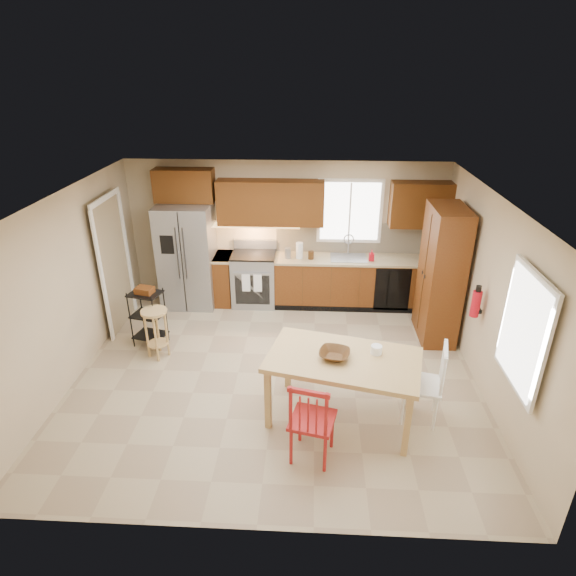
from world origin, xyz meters
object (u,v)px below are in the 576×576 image
(chair_red, at_px, (313,418))
(dining_table, at_px, (342,389))
(range_stove, at_px, (254,279))
(bar_stool, at_px, (157,334))
(pantry, at_px, (441,275))
(table_bowl, at_px, (334,358))
(chair_white, at_px, (422,383))
(table_jar, at_px, (376,351))
(utility_cart, at_px, (148,318))
(fire_extinguisher, at_px, (476,304))
(refrigerator, at_px, (188,256))
(soap_bottle, at_px, (372,255))

(chair_red, bearing_deg, dining_table, 75.11)
(range_stove, distance_m, bar_stool, 2.20)
(pantry, xyz_separation_m, table_bowl, (-1.68, -2.07, -0.18))
(range_stove, xyz_separation_m, chair_red, (1.06, -3.70, 0.05))
(chair_white, bearing_deg, table_jar, 97.41)
(table_jar, distance_m, utility_cart, 3.58)
(chair_white, bearing_deg, bar_stool, 85.17)
(utility_cart, bearing_deg, pantry, 20.23)
(fire_extinguisher, distance_m, chair_red, 2.76)
(pantry, bearing_deg, bar_stool, -168.76)
(refrigerator, xyz_separation_m, utility_cart, (-0.30, -1.42, -0.45))
(table_jar, bearing_deg, refrigerator, 135.60)
(pantry, bearing_deg, chair_red, -125.27)
(dining_table, distance_m, bar_stool, 2.91)
(chair_white, relative_size, bar_stool, 1.34)
(soap_bottle, bearing_deg, chair_white, -83.56)
(dining_table, distance_m, table_bowl, 0.45)
(fire_extinguisher, relative_size, table_jar, 2.14)
(fire_extinguisher, bearing_deg, table_bowl, -151.61)
(refrigerator, distance_m, chair_red, 4.28)
(fire_extinguisher, bearing_deg, utility_cart, 173.19)
(range_stove, xyz_separation_m, soap_bottle, (2.03, -0.08, 0.54))
(range_stove, bearing_deg, chair_red, -74.03)
(chair_red, bearing_deg, pantry, 68.14)
(refrigerator, relative_size, chair_red, 1.77)
(table_jar, xyz_separation_m, utility_cart, (-3.24, 1.46, -0.44))
(bar_stool, bearing_deg, fire_extinguisher, 21.81)
(chair_red, xyz_separation_m, utility_cart, (-2.51, 2.22, -0.06))
(refrigerator, relative_size, soap_bottle, 9.53)
(pantry, distance_m, dining_table, 2.67)
(utility_cart, bearing_deg, chair_red, -27.70)
(fire_extinguisher, bearing_deg, soap_bottle, 120.53)
(chair_white, height_order, bar_stool, chair_white)
(refrigerator, xyz_separation_m, table_jar, (2.94, -2.88, -0.01))
(pantry, height_order, bar_stool, pantry)
(fire_extinguisher, bearing_deg, refrigerator, 155.48)
(soap_bottle, height_order, pantry, pantry)
(range_stove, relative_size, chair_red, 0.89)
(refrigerator, height_order, chair_red, refrigerator)
(range_stove, xyz_separation_m, dining_table, (1.41, -3.05, -0.03))
(table_jar, relative_size, bar_stool, 0.22)
(range_stove, height_order, bar_stool, range_stove)
(soap_bottle, xyz_separation_m, table_bowl, (-0.73, -2.97, -0.13))
(soap_bottle, height_order, chair_white, soap_bottle)
(pantry, height_order, utility_cart, pantry)
(refrigerator, distance_m, table_jar, 4.12)
(pantry, relative_size, dining_table, 1.20)
(bar_stool, bearing_deg, dining_table, -0.45)
(soap_bottle, height_order, table_bowl, soap_bottle)
(table_bowl, bearing_deg, bar_stool, 154.00)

